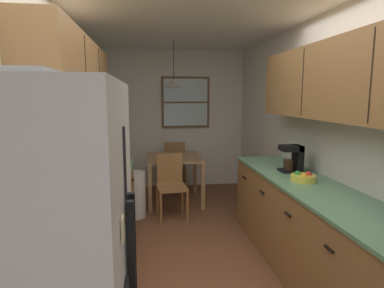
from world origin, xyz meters
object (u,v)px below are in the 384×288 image
storage_canister (75,202)px  fruit_bowl (303,177)px  dining_chair_near (171,183)px  microwave_over_range (24,103)px  coffee_maker (293,158)px  dining_chair_far (175,163)px  trash_bin (135,195)px  dining_table (174,164)px

storage_canister → fruit_bowl: storage_canister is taller
dining_chair_near → microwave_over_range: bearing=-109.2°
dining_chair_near → storage_canister: bearing=-110.5°
coffee_maker → dining_chair_near: bearing=136.7°
dining_chair_far → coffee_maker: size_ratio=3.13×
microwave_over_range → fruit_bowl: microwave_over_range is taller
dining_chair_near → trash_bin: size_ratio=1.38×
dining_chair_near → coffee_maker: size_ratio=3.13×
coffee_maker → fruit_bowl: (-0.08, -0.39, -0.11)m
dining_table → storage_canister: (-0.91, -2.83, 0.36)m
trash_bin → microwave_over_range: bearing=-98.5°
coffee_maker → trash_bin: bearing=144.7°
microwave_over_range → coffee_maker: microwave_over_range is taller
trash_bin → coffee_maker: size_ratio=2.26×
trash_bin → storage_canister: bearing=-97.6°
storage_canister → microwave_over_range: bearing=-102.8°
dining_chair_far → storage_canister: 3.65m
trash_bin → coffee_maker: 2.27m
dining_chair_near → dining_chair_far: same height
coffee_maker → dining_table: bearing=121.9°
dining_chair_far → coffee_maker: (1.08, -2.49, 0.55)m
dining_table → dining_chair_near: size_ratio=1.00×
dining_table → trash_bin: (-0.61, -0.59, -0.31)m
dining_table → fruit_bowl: fruit_bowl is taller
trash_bin → dining_chair_far: bearing=61.5°
storage_canister → coffee_maker: coffee_maker is taller
dining_chair_near → trash_bin: bearing=172.1°
trash_bin → fruit_bowl: bearing=-44.2°
microwave_over_range → dining_chair_near: microwave_over_range is taller
trash_bin → fruit_bowl: 2.41m
microwave_over_range → trash_bin: (0.41, 2.72, -1.35)m
dining_chair_near → dining_chair_far: bearing=82.9°
dining_table → dining_chair_far: (0.06, 0.66, -0.13)m
dining_table → coffee_maker: (1.14, -1.83, 0.42)m
dining_table → fruit_bowl: 2.47m
trash_bin → coffee_maker: bearing=-35.3°
microwave_over_range → storage_canister: (0.11, 0.48, -0.69)m
dining_table → dining_chair_near: (-0.10, -0.66, -0.13)m
dining_table → coffee_maker: coffee_maker is taller
dining_chair_far → storage_canister: bearing=-105.6°
storage_canister → fruit_bowl: (1.98, 0.61, -0.05)m
dining_table → trash_bin: bearing=-136.3°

